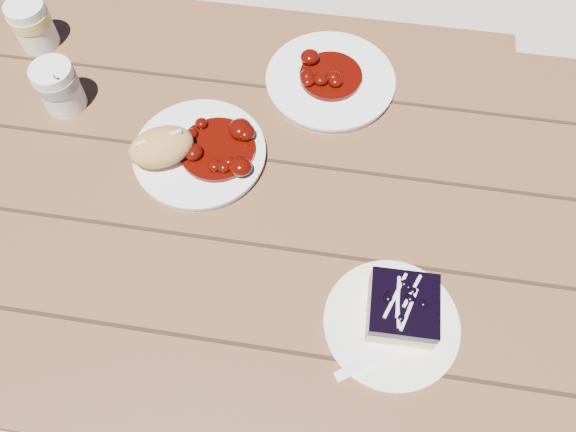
# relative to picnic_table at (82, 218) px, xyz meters

# --- Properties ---
(ground) EXTENTS (60.00, 60.00, 0.00)m
(ground) POSITION_rel_picnic_table_xyz_m (0.00, 0.00, -0.59)
(ground) COLOR #ADA89D
(ground) RESTS_ON ground
(picnic_table) EXTENTS (2.00, 1.55, 0.75)m
(picnic_table) POSITION_rel_picnic_table_xyz_m (0.00, 0.00, 0.00)
(picnic_table) COLOR #56331E
(picnic_table) RESTS_ON ground
(main_plate) EXTENTS (0.22, 0.22, 0.02)m
(main_plate) POSITION_rel_picnic_table_xyz_m (0.24, 0.07, 0.17)
(main_plate) COLOR white
(main_plate) RESTS_ON picnic_table
(goulash_stew) EXTENTS (0.13, 0.13, 0.04)m
(goulash_stew) POSITION_rel_picnic_table_xyz_m (0.27, 0.07, 0.20)
(goulash_stew) COLOR #480702
(goulash_stew) RESTS_ON main_plate
(bread_roll) EXTENTS (0.13, 0.12, 0.06)m
(bread_roll) POSITION_rel_picnic_table_xyz_m (0.19, 0.05, 0.21)
(bread_roll) COLOR tan
(bread_roll) RESTS_ON main_plate
(dessert_plate) EXTENTS (0.19, 0.19, 0.01)m
(dessert_plate) POSITION_rel_picnic_table_xyz_m (0.58, -0.18, 0.17)
(dessert_plate) COLOR white
(dessert_plate) RESTS_ON picnic_table
(blueberry_cake) EXTENTS (0.10, 0.10, 0.06)m
(blueberry_cake) POSITION_rel_picnic_table_xyz_m (0.59, -0.16, 0.20)
(blueberry_cake) COLOR #F0D883
(blueberry_cake) RESTS_ON dessert_plate
(fork_dessert) EXTENTS (0.15, 0.11, 0.00)m
(fork_dessert) POSITION_rel_picnic_table_xyz_m (0.56, -0.23, 0.17)
(fork_dessert) COLOR white
(fork_dessert) RESTS_ON dessert_plate
(coffee_cup) EXTENTS (0.07, 0.07, 0.09)m
(coffee_cup) POSITION_rel_picnic_table_xyz_m (-0.02, 0.15, 0.21)
(coffee_cup) COLOR white
(coffee_cup) RESTS_ON picnic_table
(second_plate) EXTENTS (0.23, 0.23, 0.02)m
(second_plate) POSITION_rel_picnic_table_xyz_m (0.44, 0.27, 0.17)
(second_plate) COLOR white
(second_plate) RESTS_ON picnic_table
(second_stew) EXTENTS (0.11, 0.11, 0.04)m
(second_stew) POSITION_rel_picnic_table_xyz_m (0.44, 0.27, 0.20)
(second_stew) COLOR #480702
(second_stew) RESTS_ON second_plate
(second_cup) EXTENTS (0.07, 0.07, 0.09)m
(second_cup) POSITION_rel_picnic_table_xyz_m (-0.12, 0.28, 0.21)
(second_cup) COLOR white
(second_cup) RESTS_ON picnic_table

